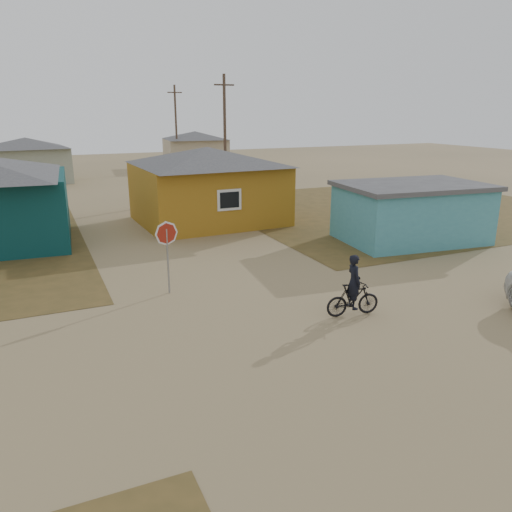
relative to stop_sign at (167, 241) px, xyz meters
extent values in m
plane|color=#937C54|center=(2.19, -4.31, -1.75)|extent=(120.00, 120.00, 0.00)
cube|color=brown|center=(16.19, 8.69, -1.75)|extent=(20.00, 18.00, 0.00)
cube|color=#A06C18|center=(4.69, 9.69, -0.25)|extent=(7.21, 6.24, 3.00)
pyramid|color=#3F3E41|center=(4.69, 9.69, 1.70)|extent=(7.72, 6.76, 0.90)
cube|color=silver|center=(4.69, 6.66, -0.10)|extent=(1.20, 0.06, 1.00)
cube|color=black|center=(4.69, 6.63, -0.10)|extent=(0.95, 0.04, 0.75)
cube|color=teal|center=(11.69, 2.19, -0.55)|extent=(6.39, 4.61, 2.40)
cube|color=#3F3E41|center=(11.69, 2.19, 0.75)|extent=(6.71, 4.93, 0.20)
cube|color=gray|center=(-3.81, 29.69, -0.35)|extent=(6.49, 5.60, 2.80)
pyramid|color=#3F3E41|center=(-3.81, 29.69, 1.45)|extent=(7.04, 6.15, 0.80)
cube|color=tan|center=(12.19, 35.69, -0.35)|extent=(6.41, 5.50, 2.80)
pyramid|color=#3F3E41|center=(12.19, 35.69, 1.45)|extent=(6.95, 6.05, 0.80)
cylinder|color=#4E3C2F|center=(8.69, 17.69, 2.25)|extent=(0.20, 0.20, 8.00)
cube|color=#4E3C2F|center=(8.69, 17.69, 5.55)|extent=(1.40, 0.10, 0.10)
cylinder|color=#4E3C2F|center=(9.69, 33.69, 2.25)|extent=(0.20, 0.20, 8.00)
cube|color=#4E3C2F|center=(9.69, 33.69, 5.55)|extent=(1.40, 0.10, 0.10)
cylinder|color=gray|center=(0.00, 0.00, -0.69)|extent=(0.06, 0.06, 2.13)
imported|color=black|center=(4.35, -3.96, -1.27)|extent=(1.66, 0.69, 0.97)
imported|color=black|center=(4.35, -3.96, -0.73)|extent=(0.46, 0.63, 1.59)
camera|label=1|loc=(-3.65, -15.02, 3.96)|focal=35.00mm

